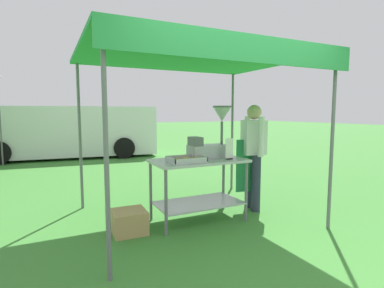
{
  "coord_description": "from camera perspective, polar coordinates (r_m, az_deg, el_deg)",
  "views": [
    {
      "loc": [
        -1.84,
        -2.61,
        1.49
      ],
      "look_at": [
        -0.0,
        1.17,
        1.05
      ],
      "focal_mm": 28.01,
      "sensor_mm": 36.0,
      "label": 1
    }
  ],
  "objects": [
    {
      "name": "vendor",
      "position": [
        4.66,
        11.55,
        -1.4
      ],
      "size": [
        0.46,
        0.54,
        1.61
      ],
      "color": "#2D3347",
      "rests_on": "ground"
    },
    {
      "name": "supply_crate",
      "position": [
        3.93,
        -11.87,
        -14.27
      ],
      "size": [
        0.42,
        0.41,
        0.28
      ],
      "color": "tan",
      "rests_on": "ground"
    },
    {
      "name": "menu_sign",
      "position": [
        4.11,
        7.11,
        -1.19
      ],
      "size": [
        0.13,
        0.05,
        0.29
      ],
      "color": "black",
      "rests_on": "donut_cart"
    },
    {
      "name": "donut_fryer",
      "position": [
        4.26,
        3.76,
        1.03
      ],
      "size": [
        0.63,
        0.28,
        0.73
      ],
      "color": "#B7B7BC",
      "rests_on": "donut_cart"
    },
    {
      "name": "stall_canopy",
      "position": [
        4.18,
        0.63,
        15.69
      ],
      "size": [
        2.98,
        2.47,
        2.28
      ],
      "color": "slate",
      "rests_on": "ground"
    },
    {
      "name": "donut_tray",
      "position": [
        3.87,
        -1.2,
        -3.11
      ],
      "size": [
        0.45,
        0.34,
        0.07
      ],
      "color": "#B7B7BC",
      "rests_on": "donut_cart"
    },
    {
      "name": "ground_plane",
      "position": [
        8.93,
        -13.59,
        -3.8
      ],
      "size": [
        70.0,
        70.0,
        0.0
      ],
      "primitive_type": "plane",
      "color": "#3D7F33"
    },
    {
      "name": "donut_cart",
      "position": [
        4.12,
        1.22,
        -6.14
      ],
      "size": [
        1.27,
        0.69,
        0.86
      ],
      "color": "#B7B7BC",
      "rests_on": "ground"
    },
    {
      "name": "van_white",
      "position": [
        10.9,
        -22.92,
        2.29
      ],
      "size": [
        5.91,
        2.51,
        1.69
      ],
      "color": "white",
      "rests_on": "ground"
    }
  ]
}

